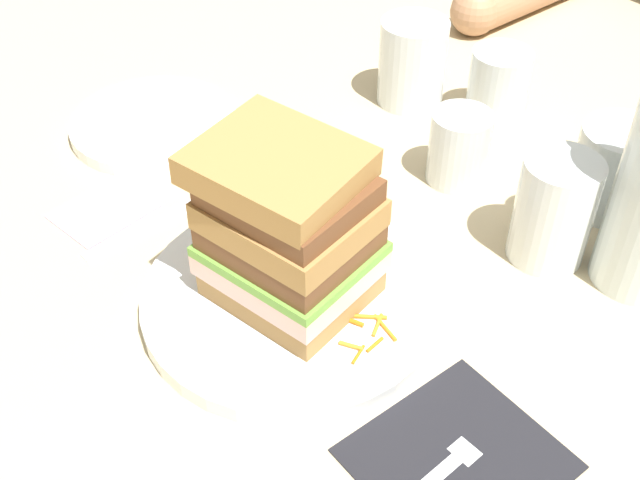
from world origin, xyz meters
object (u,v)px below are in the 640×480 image
juice_glass (553,215)px  main_plate (292,298)px  empty_tumbler_0 (615,169)px  side_plate (154,124)px  napkin_pink (103,211)px  empty_tumbler_2 (459,148)px  empty_tumbler_3 (412,62)px  fork (436,474)px  knife (172,214)px  napkin_dark (457,458)px  empty_tumbler_1 (498,86)px  sandwich (289,229)px

juice_glass → main_plate: bearing=-113.2°
main_plate → empty_tumbler_0: size_ratio=2.95×
juice_glass → side_plate: bearing=-156.8°
napkin_pink → empty_tumbler_2: bearing=59.9°
empty_tumbler_3 → fork: bearing=-41.7°
empty_tumbler_3 → side_plate: bearing=-116.8°
knife → juice_glass: 0.35m
napkin_pink → napkin_dark: bearing=9.0°
knife → empty_tumbler_2: bearing=63.1°
empty_tumbler_0 → side_plate: (-0.39, -0.27, -0.04)m
main_plate → empty_tumbler_1: size_ratio=3.16×
sandwich → empty_tumbler_1: sandwich is taller
fork → napkin_pink: fork is taller
knife → side_plate: size_ratio=1.11×
main_plate → empty_tumbler_0: bearing=75.1°
napkin_dark → empty_tumbler_3: empty_tumbler_3 is taller
empty_tumbler_0 → side_plate: size_ratio=0.47×
empty_tumbler_0 → empty_tumbler_2: (-0.12, -0.08, -0.01)m
main_plate → napkin_dark: main_plate is taller
empty_tumbler_0 → empty_tumbler_1: bearing=168.8°
napkin_dark → knife: (-0.36, -0.02, 0.00)m
knife → napkin_pink: bearing=-134.2°
knife → juice_glass: juice_glass is taller
fork → juice_glass: size_ratio=1.66×
empty_tumbler_2 → napkin_pink: empty_tumbler_2 is taller
knife → empty_tumbler_1: size_ratio=2.51×
empty_tumbler_0 → napkin_pink: empty_tumbler_0 is taller
main_plate → empty_tumbler_2: empty_tumbler_2 is taller
main_plate → fork: (0.19, -0.02, -0.00)m
knife → main_plate: bearing=6.1°
main_plate → fork: main_plate is taller
main_plate → empty_tumbler_2: (-0.04, 0.24, 0.03)m
napkin_dark → side_plate: side_plate is taller
main_plate → empty_tumbler_1: bearing=104.3°
main_plate → empty_tumbler_3: bearing=119.9°
empty_tumbler_0 → napkin_pink: 0.49m
sandwich → fork: size_ratio=0.89×
fork → empty_tumbler_0: 0.36m
juice_glass → empty_tumbler_1: juice_glass is taller
empty_tumbler_2 → napkin_pink: (-0.18, -0.30, -0.04)m
sandwich → juice_glass: (0.09, 0.22, -0.04)m
empty_tumbler_3 → napkin_pink: 0.38m
knife → empty_tumbler_0: size_ratio=2.35×
knife → empty_tumbler_1: 0.38m
fork → napkin_pink: (-0.41, -0.04, -0.00)m
napkin_dark → side_plate: 0.50m
sandwich → main_plate: bearing=31.0°
knife → empty_tumbler_2: empty_tumbler_2 is taller
empty_tumbler_2 → side_plate: size_ratio=0.41×
sandwich → napkin_dark: (0.19, -0.00, -0.08)m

